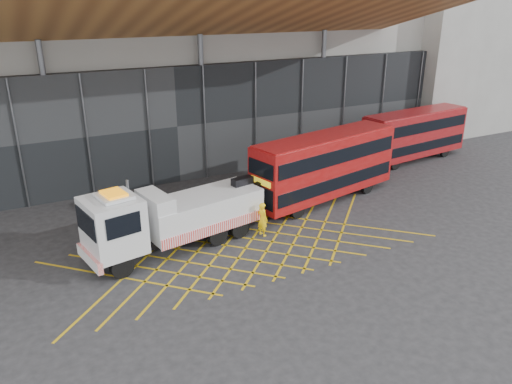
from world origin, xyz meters
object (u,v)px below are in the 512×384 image
worker (263,219)px  bus_second (415,133)px  bus_towed (325,164)px  recovery_truck (171,217)px

worker → bus_second: bearing=-81.7°
bus_towed → bus_second: (11.28, 3.79, -0.19)m
bus_towed → bus_second: bus_towed is taller
bus_towed → bus_second: 11.90m
recovery_truck → worker: recovery_truck is taller
recovery_truck → bus_second: size_ratio=1.14×
bus_towed → worker: size_ratio=5.62×
bus_towed → worker: 6.75m
bus_towed → worker: bearing=-166.6°
recovery_truck → bus_towed: bus_towed is taller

